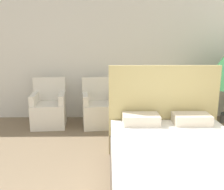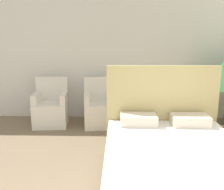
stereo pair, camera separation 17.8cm
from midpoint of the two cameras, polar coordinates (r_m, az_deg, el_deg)
wall_back at (r=5.41m, az=3.27°, el=9.84°), size 10.00×0.06×2.90m
bed at (r=2.99m, az=15.99°, el=-16.12°), size 1.61×2.20×1.36m
armchair_near_window_left at (r=5.17m, az=-12.81°, el=-3.44°), size 0.70×0.64×0.96m
armchair_near_window_right at (r=5.02m, az=-1.61°, el=-3.62°), size 0.71×0.66×0.96m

